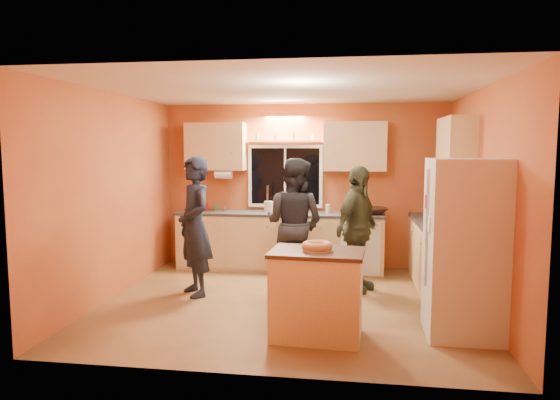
% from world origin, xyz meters
% --- Properties ---
extents(ground, '(4.50, 4.50, 0.00)m').
position_xyz_m(ground, '(0.00, 0.00, 0.00)').
color(ground, brown).
rests_on(ground, ground).
extents(room_shell, '(4.54, 4.04, 2.61)m').
position_xyz_m(room_shell, '(0.12, 0.41, 1.62)').
color(room_shell, '#B96B2F').
rests_on(room_shell, ground).
extents(back_counter, '(4.23, 0.62, 0.90)m').
position_xyz_m(back_counter, '(0.01, 1.70, 0.45)').
color(back_counter, tan).
rests_on(back_counter, ground).
extents(right_counter, '(0.62, 1.84, 0.90)m').
position_xyz_m(right_counter, '(1.95, 0.50, 0.45)').
color(right_counter, tan).
rests_on(right_counter, ground).
extents(refrigerator, '(0.72, 0.70, 1.80)m').
position_xyz_m(refrigerator, '(1.89, -0.80, 0.90)').
color(refrigerator, silver).
rests_on(refrigerator, ground).
extents(island, '(0.96, 0.68, 0.89)m').
position_xyz_m(island, '(0.43, -1.08, 0.45)').
color(island, tan).
rests_on(island, ground).
extents(bundt_pastry, '(0.31, 0.31, 0.09)m').
position_xyz_m(bundt_pastry, '(0.43, -1.08, 0.94)').
color(bundt_pastry, tan).
rests_on(bundt_pastry, island).
extents(person_left, '(0.74, 0.78, 1.79)m').
position_xyz_m(person_left, '(-1.23, 0.18, 0.90)').
color(person_left, black).
rests_on(person_left, ground).
extents(person_center, '(1.05, 0.94, 1.77)m').
position_xyz_m(person_center, '(-0.00, 0.67, 0.88)').
color(person_center, black).
rests_on(person_center, ground).
extents(person_right, '(0.82, 1.06, 1.67)m').
position_xyz_m(person_right, '(0.84, 0.67, 0.84)').
color(person_right, '#363924').
rests_on(person_right, ground).
extents(mixing_bowl, '(0.50, 0.50, 0.10)m').
position_xyz_m(mixing_bowl, '(1.10, 1.72, 0.95)').
color(mixing_bowl, '#301C10').
rests_on(mixing_bowl, back_counter).
extents(utensil_crock, '(0.14, 0.14, 0.17)m').
position_xyz_m(utensil_crock, '(-0.53, 1.71, 0.99)').
color(utensil_crock, beige).
rests_on(utensil_crock, back_counter).
extents(potted_plant, '(0.34, 0.32, 0.31)m').
position_xyz_m(potted_plant, '(1.92, -0.30, 1.05)').
color(potted_plant, gray).
rests_on(potted_plant, right_counter).
extents(red_box, '(0.20, 0.17, 0.07)m').
position_xyz_m(red_box, '(1.91, 1.11, 0.94)').
color(red_box, maroon).
rests_on(red_box, right_counter).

